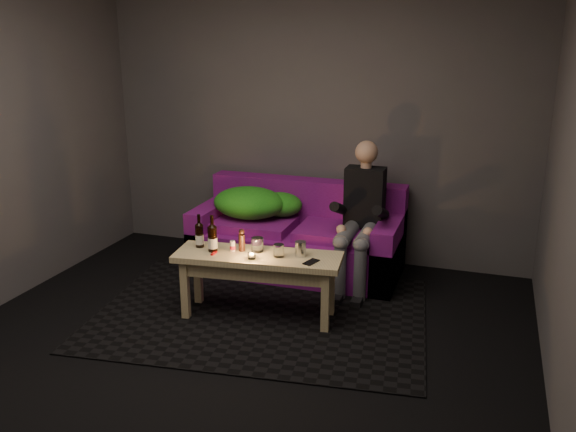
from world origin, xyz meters
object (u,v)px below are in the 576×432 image
(person, at_px, (361,213))
(beer_bottle_b, at_px, (213,238))
(coffee_table, at_px, (258,266))
(sofa, at_px, (299,240))
(beer_bottle_a, at_px, (199,235))
(steel_cup, at_px, (300,249))

(person, relative_size, beer_bottle_b, 4.33)
(person, height_order, beer_bottle_b, person)
(coffee_table, bearing_deg, beer_bottle_b, -172.28)
(person, bearing_deg, sofa, 165.84)
(coffee_table, relative_size, beer_bottle_a, 4.94)
(sofa, relative_size, steel_cup, 16.28)
(sofa, height_order, person, person)
(sofa, bearing_deg, steel_cup, -71.71)
(coffee_table, bearing_deg, beer_bottle_a, 178.76)
(sofa, height_order, coffee_table, sofa)
(beer_bottle_a, height_order, steel_cup, beer_bottle_a)
(beer_bottle_a, xyz_separation_m, beer_bottle_b, (0.14, -0.06, 0.01))
(person, bearing_deg, beer_bottle_b, -135.25)
(person, relative_size, steel_cup, 10.87)
(beer_bottle_a, bearing_deg, coffee_table, -1.24)
(sofa, relative_size, coffee_table, 1.43)
(beer_bottle_a, height_order, beer_bottle_b, beer_bottle_b)
(beer_bottle_a, distance_m, beer_bottle_b, 0.15)
(steel_cup, bearing_deg, beer_bottle_b, -170.16)
(person, bearing_deg, coffee_table, -123.80)
(beer_bottle_b, bearing_deg, person, 44.75)
(coffee_table, distance_m, steel_cup, 0.35)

